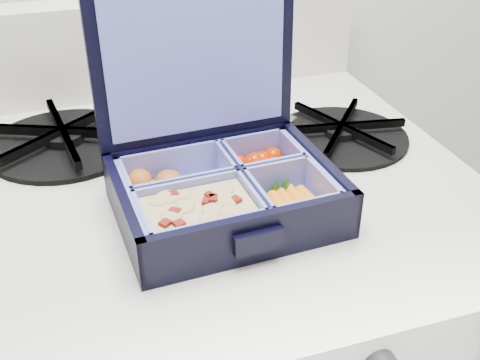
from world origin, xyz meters
name	(u,v)px	position (x,y,z in m)	size (l,w,h in m)	color
bento_box	(225,194)	(0.27, 1.62, 0.85)	(0.20, 0.16, 0.05)	black
burner_grate	(341,130)	(0.45, 1.73, 0.84)	(0.16, 0.16, 0.02)	black
burner_grate_rear	(64,138)	(0.13, 1.81, 0.83)	(0.18, 0.18, 0.02)	black
fork	(237,150)	(0.32, 1.74, 0.83)	(0.03, 0.20, 0.01)	#9394A6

